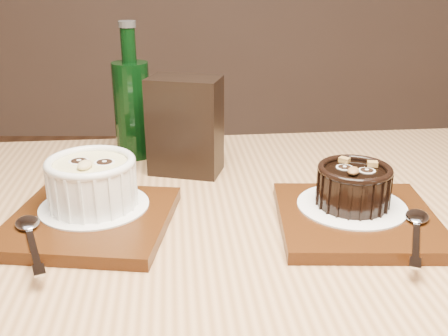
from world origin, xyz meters
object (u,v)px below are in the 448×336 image
(tray_left, at_px, (91,221))
(condiment_stand, at_px, (185,126))
(table, at_px, (222,319))
(tray_right, at_px, (357,219))
(ramekin_dark, at_px, (354,184))
(ramekin_white, at_px, (92,180))
(green_bottle, at_px, (132,106))

(tray_left, bearing_deg, condiment_stand, 60.09)
(table, distance_m, tray_right, 0.19)
(tray_left, bearing_deg, table, -18.95)
(ramekin_dark, bearing_deg, ramekin_white, -156.75)
(table, height_order, ramekin_white, ramekin_white)
(table, bearing_deg, condiment_stand, 103.26)
(table, relative_size, tray_left, 7.08)
(ramekin_white, bearing_deg, ramekin_dark, 7.79)
(condiment_stand, bearing_deg, table, -76.74)
(tray_right, relative_size, green_bottle, 0.86)
(tray_right, bearing_deg, tray_left, -179.31)
(green_bottle, bearing_deg, table, -64.75)
(table, xyz_separation_m, ramekin_dark, (0.16, 0.08, 0.13))
(ramekin_white, distance_m, ramekin_dark, 0.31)
(table, distance_m, ramekin_dark, 0.22)
(ramekin_white, height_order, tray_right, ramekin_white)
(table, bearing_deg, ramekin_white, 153.75)
(table, distance_m, condiment_stand, 0.28)
(ramekin_white, xyz_separation_m, ramekin_dark, (0.31, 0.00, -0.01))
(table, bearing_deg, tray_left, 161.05)
(ramekin_white, bearing_deg, green_bottle, 94.21)
(ramekin_dark, bearing_deg, tray_right, -60.66)
(tray_right, bearing_deg, table, -160.26)
(table, distance_m, tray_left, 0.19)
(ramekin_white, xyz_separation_m, tray_right, (0.31, -0.02, -0.04))
(tray_left, bearing_deg, green_bottle, 86.84)
(tray_right, height_order, ramekin_dark, ramekin_dark)
(table, height_order, green_bottle, green_bottle)
(green_bottle, bearing_deg, tray_right, -38.96)
(ramekin_dark, height_order, condiment_stand, condiment_stand)
(tray_right, bearing_deg, green_bottle, 141.04)
(table, height_order, condiment_stand, condiment_stand)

